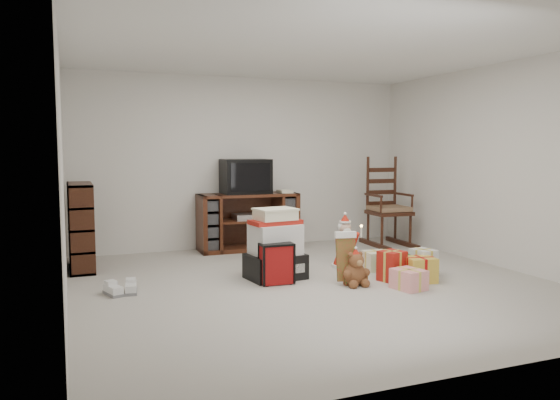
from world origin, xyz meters
The scene contains 13 objects.
room centered at (0.00, 0.00, 1.25)m, with size 5.01×5.01×2.51m.
tv_stand centered at (-0.04, 2.21, 0.41)m, with size 1.44×0.53×0.82m.
bookshelf centered at (-2.33, 1.72, 0.50)m, with size 0.29×0.86×1.05m.
rocking_chair centered at (2.02, 1.79, 0.48)m, with size 0.60×0.95×1.39m.
gift_pile centered at (-0.31, 0.41, 0.34)m, with size 0.67×0.52×0.78m.
red_suitcase centered at (-0.39, 0.17, 0.23)m, with size 0.35×0.19×0.52m.
stocking centered at (0.31, -0.11, 0.29)m, with size 0.27×0.12×0.58m, color #0E7F23, non-canonical shape.
teddy_bear centered at (0.37, -0.20, 0.16)m, with size 0.24×0.21×0.36m.
santa_figurine centered at (0.69, 0.64, 0.26)m, with size 0.33×0.31×0.67m.
mrs_claus_figurine centered at (-0.42, 0.65, 0.22)m, with size 0.28×0.27×0.58m.
sneaker_pair centered at (-1.98, 0.36, 0.05)m, with size 0.35×0.30×0.10m.
gift_cluster centered at (1.06, -0.04, 0.14)m, with size 0.80×1.17×0.27m.
crt_television centered at (-0.07, 2.24, 1.06)m, with size 0.68×0.50×0.49m.
Camera 1 is at (-2.47, -5.23, 1.46)m, focal length 35.00 mm.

